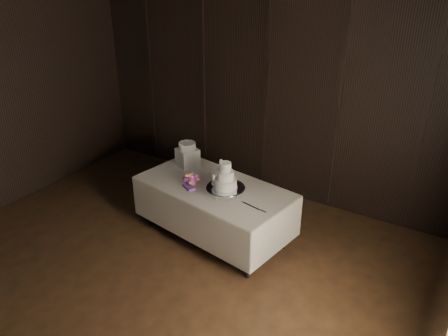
# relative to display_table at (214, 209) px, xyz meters

# --- Properties ---
(room) EXTENTS (6.08, 7.08, 3.08)m
(room) POSITION_rel_display_table_xyz_m (-0.10, -1.94, 1.08)
(room) COLOR black
(room) RESTS_ON ground
(display_table) EXTENTS (2.13, 1.33, 0.76)m
(display_table) POSITION_rel_display_table_xyz_m (0.00, 0.00, 0.00)
(display_table) COLOR beige
(display_table) RESTS_ON ground
(cake_stand) EXTENTS (0.62, 0.62, 0.09)m
(cake_stand) POSITION_rel_display_table_xyz_m (0.23, -0.10, 0.39)
(cake_stand) COLOR silver
(cake_stand) RESTS_ON display_table
(wedding_cake) EXTENTS (0.31, 0.28, 0.33)m
(wedding_cake) POSITION_rel_display_table_xyz_m (0.21, -0.11, 0.56)
(wedding_cake) COLOR white
(wedding_cake) RESTS_ON cake_stand
(bouquet) EXTENTS (0.43, 0.48, 0.19)m
(bouquet) POSITION_rel_display_table_xyz_m (-0.29, -0.10, 0.41)
(bouquet) COLOR #BF536B
(bouquet) RESTS_ON display_table
(box_pedestal) EXTENTS (0.34, 0.34, 0.25)m
(box_pedestal) POSITION_rel_display_table_xyz_m (-0.63, 0.31, 0.47)
(box_pedestal) COLOR white
(box_pedestal) RESTS_ON display_table
(small_cake) EXTENTS (0.31, 0.31, 0.09)m
(small_cake) POSITION_rel_display_table_xyz_m (-0.63, 0.31, 0.64)
(small_cake) COLOR white
(small_cake) RESTS_ON box_pedestal
(cake_knife) EXTENTS (0.37, 0.10, 0.01)m
(cake_knife) POSITION_rel_display_table_xyz_m (0.64, -0.20, 0.35)
(cake_knife) COLOR silver
(cake_knife) RESTS_ON display_table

